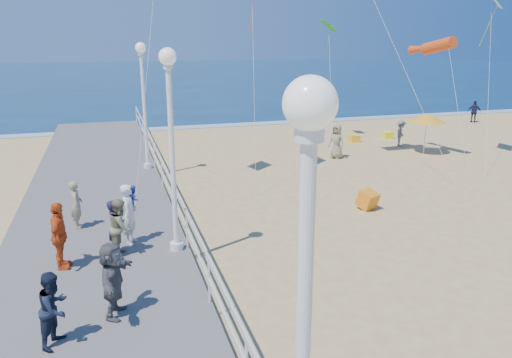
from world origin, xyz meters
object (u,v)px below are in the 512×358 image
object	(u,v)px
toddler_held	(134,199)
spectator_0	(115,227)
spectator_3	(59,236)
spectator_5	(113,280)
lamp_post_mid	(171,131)
beach_walker_b	(474,112)
box_kite	(368,201)
spectator_7	(54,308)
beach_umbrella	(427,118)
spectator_1	(121,227)
beach_walker_c	(337,142)
lamp_post_near	(304,314)
spectator_6	(77,205)
beach_chair_left	(387,135)
woman_holding_toddler	(130,214)
beach_chair_right	(354,138)
lamp_post_far	(143,93)
beach_walker_a	(401,133)

from	to	relation	value
toddler_held	spectator_0	size ratio (longest dim) A/B	0.52
spectator_3	spectator_5	distance (m)	2.90
lamp_post_mid	beach_walker_b	world-z (taller)	lamp_post_mid
spectator_3	box_kite	distance (m)	10.42
spectator_7	beach_umbrella	distance (m)	21.42
spectator_1	beach_walker_c	distance (m)	14.51
beach_walker_c	lamp_post_near	bearing A→B (deg)	-57.33
spectator_6	spectator_7	bearing A→B (deg)	176.86
lamp_post_mid	box_kite	world-z (taller)	lamp_post_mid
lamp_post_mid	beach_chair_left	bearing A→B (deg)	42.84
spectator_1	beach_chair_left	bearing A→B (deg)	-39.31
spectator_5	beach_walker_c	size ratio (longest dim) A/B	0.94
woman_holding_toddler	box_kite	bearing A→B (deg)	-60.95
spectator_0	box_kite	size ratio (longest dim) A/B	2.45
spectator_3	beach_walker_c	size ratio (longest dim) A/B	1.00
toddler_held	spectator_0	world-z (taller)	toddler_held
spectator_1	beach_chair_right	size ratio (longest dim) A/B	2.79
woman_holding_toddler	spectator_7	xyz separation A→B (m)	(-1.60, -4.47, -0.12)
lamp_post_far	woman_holding_toddler	bearing A→B (deg)	-98.00
lamp_post_mid	woman_holding_toddler	size ratio (longest dim) A/B	3.13
spectator_6	beach_chair_left	xyz separation A→B (m)	(17.17, 11.02, -0.93)
lamp_post_far	beach_walker_a	xyz separation A→B (m)	(14.03, 2.27, -2.93)
lamp_post_far	beach_chair_right	xyz separation A→B (m)	(12.18, 4.19, -3.46)
spectator_6	beach_walker_b	bearing A→B (deg)	-63.22
woman_holding_toddler	spectator_3	world-z (taller)	spectator_3
toddler_held	spectator_1	size ratio (longest dim) A/B	0.50
lamp_post_mid	beach_walker_c	world-z (taller)	lamp_post_mid
woman_holding_toddler	spectator_0	bearing A→B (deg)	161.49
spectator_1	lamp_post_mid	bearing A→B (deg)	-83.12
woman_holding_toddler	beach_chair_left	bearing A→B (deg)	-32.91
beach_walker_b	spectator_0	bearing A→B (deg)	70.90
spectator_3	beach_chair_right	world-z (taller)	spectator_3
beach_walker_b	box_kite	world-z (taller)	beach_walker_b
woman_holding_toddler	beach_chair_left	distance (m)	20.20
spectator_6	beach_umbrella	bearing A→B (deg)	-69.73
lamp_post_mid	lamp_post_near	bearing A→B (deg)	-90.00
lamp_post_mid	toddler_held	xyz separation A→B (m)	(-1.00, 0.97, -2.03)
toddler_held	spectator_3	bearing A→B (deg)	142.40
spectator_1	spectator_7	world-z (taller)	spectator_1
lamp_post_near	woman_holding_toddler	bearing A→B (deg)	96.67
lamp_post_mid	spectator_5	world-z (taller)	lamp_post_mid
spectator_3	spectator_7	world-z (taller)	spectator_3
lamp_post_far	beach_walker_a	world-z (taller)	lamp_post_far
lamp_post_mid	spectator_5	bearing A→B (deg)	-119.62
spectator_0	beach_chair_right	distance (m)	18.88
lamp_post_mid	beach_walker_b	xyz separation A→B (m)	(23.42, 16.75, -2.89)
lamp_post_mid	spectator_7	world-z (taller)	lamp_post_mid
spectator_6	beach_chair_left	bearing A→B (deg)	-59.27
toddler_held	beach_walker_a	bearing A→B (deg)	-37.39
spectator_1	box_kite	bearing A→B (deg)	-64.13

